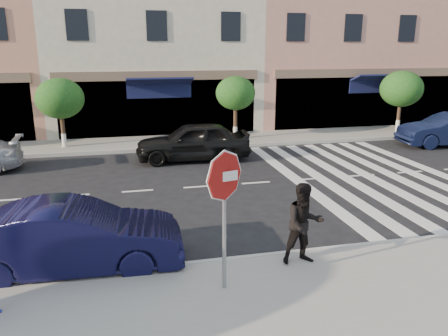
# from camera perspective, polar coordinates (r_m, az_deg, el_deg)

# --- Properties ---
(ground) EXTENTS (120.00, 120.00, 0.00)m
(ground) POSITION_cam_1_polar(r_m,az_deg,el_deg) (10.91, 0.24, -8.77)
(ground) COLOR black
(ground) RESTS_ON ground
(sidewalk_near) EXTENTS (60.00, 4.50, 0.15)m
(sidewalk_near) POSITION_cam_1_polar(r_m,az_deg,el_deg) (7.73, 6.98, -19.36)
(sidewalk_near) COLOR gray
(sidewalk_near) RESTS_ON ground
(sidewalk_far) EXTENTS (60.00, 3.00, 0.15)m
(sidewalk_far) POSITION_cam_1_polar(r_m,az_deg,el_deg) (21.27, -6.54, 3.39)
(sidewalk_far) COLOR gray
(sidewalk_far) RESTS_ON ground
(building_centre) EXTENTS (11.00, 9.00, 11.00)m
(building_centre) POSITION_cam_1_polar(r_m,az_deg,el_deg) (26.77, -9.57, 17.41)
(building_centre) COLOR beige
(building_centre) RESTS_ON ground
(building_east_mid) EXTENTS (13.00, 9.00, 13.00)m
(building_east_mid) POSITION_cam_1_polar(r_m,az_deg,el_deg) (30.10, 15.15, 18.77)
(building_east_mid) COLOR tan
(building_east_mid) RESTS_ON ground
(street_tree_wb) EXTENTS (2.10, 2.10, 3.06)m
(street_tree_wb) POSITION_cam_1_polar(r_m,az_deg,el_deg) (20.78, -20.64, 8.47)
(street_tree_wb) COLOR #473323
(street_tree_wb) RESTS_ON sidewalk_far
(street_tree_c) EXTENTS (1.90, 1.90, 3.04)m
(street_tree_c) POSITION_cam_1_polar(r_m,az_deg,el_deg) (21.26, 1.51, 9.70)
(street_tree_c) COLOR #473323
(street_tree_c) RESTS_ON sidewalk_far
(street_tree_ea) EXTENTS (2.20, 2.20, 3.19)m
(street_tree_ea) POSITION_cam_1_polar(r_m,az_deg,el_deg) (25.06, 22.16, 9.54)
(street_tree_ea) COLOR #473323
(street_tree_ea) RESTS_ON sidewalk_far
(stop_sign) EXTENTS (0.91, 0.26, 2.64)m
(stop_sign) POSITION_cam_1_polar(r_m,az_deg,el_deg) (7.65, 0.07, -2.95)
(stop_sign) COLOR gray
(stop_sign) RESTS_ON sidewalk_near
(walker) EXTENTS (0.84, 0.66, 1.72)m
(walker) POSITION_cam_1_polar(r_m,az_deg,el_deg) (9.11, 10.41, -7.19)
(walker) COLOR black
(walker) RESTS_ON sidewalk_near
(car_near_mid) EXTENTS (4.50, 1.74, 1.46)m
(car_near_mid) POSITION_cam_1_polar(r_m,az_deg,el_deg) (9.53, -19.11, -8.59)
(car_near_mid) COLOR black
(car_near_mid) RESTS_ON ground
(car_far_mid) EXTENTS (4.73, 2.13, 1.58)m
(car_far_mid) POSITION_cam_1_polar(r_m,az_deg,el_deg) (17.88, -4.06, 3.49)
(car_far_mid) COLOR black
(car_far_mid) RESTS_ON ground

